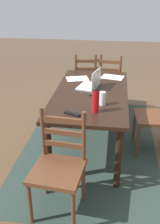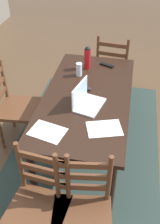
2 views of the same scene
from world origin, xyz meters
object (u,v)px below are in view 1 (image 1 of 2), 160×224
laptop (92,83)px  chair_left_near (88,82)px  dining_table (91,99)px  tv_remote (72,114)px  water_bottle (95,99)px  drinking_glass (102,99)px  computer_mouse (92,94)px  chair_right_near (58,167)px  chair_left_far (108,83)px  chair_far_head (157,117)px

laptop → chair_left_near: bearing=-170.9°
dining_table → tv_remote: tv_remote is taller
chair_left_near → water_bottle: bearing=8.9°
drinking_glass → computer_mouse: size_ratio=1.49×
chair_right_near → drinking_glass: chair_right_near is taller
laptop → water_bottle: size_ratio=1.36×
chair_left_near → water_bottle: water_bottle is taller
chair_left_near → laptop: size_ratio=2.61×
chair_left_far → water_bottle: bearing=-2.6°
chair_left_far → computer_mouse: size_ratio=9.50×
chair_left_far → laptop: 1.05m
chair_left_far → dining_table: bearing=-8.5°
drinking_glass → tv_remote: size_ratio=0.88×
laptop → drinking_glass: laptop is taller
chair_far_head → laptop: laptop is taller
chair_left_far → water_bottle: water_bottle is taller
chair_right_near → tv_remote: size_ratio=5.59×
drinking_glass → tv_remote: drinking_glass is taller
dining_table → computer_mouse: 0.15m
laptop → computer_mouse: (0.26, 0.03, -0.04)m
laptop → chair_left_far: bearing=169.6°
dining_table → laptop: laptop is taller
chair_far_head → laptop: 0.89m
chair_far_head → chair_left_near: (-1.13, -0.97, 0.00)m
chair_left_far → laptop: laptop is taller
chair_left_near → chair_left_far: bearing=90.0°
chair_left_far → drinking_glass: chair_left_far is taller
water_bottle → tv_remote: size_ratio=1.58×
chair_far_head → water_bottle: 0.99m
chair_left_near → computer_mouse: bearing=8.8°
tv_remote → laptop: bearing=14.0°
chair_far_head → drinking_glass: 0.82m
chair_far_head → drinking_glass: size_ratio=6.38×
chair_far_head → laptop: size_ratio=2.61×
tv_remote → computer_mouse: bearing=6.7°
tv_remote → drinking_glass: bearing=-23.4°
computer_mouse → tv_remote: bearing=6.6°
dining_table → chair_left_far: 1.16m
chair_right_near → laptop: 1.34m
water_bottle → tv_remote: (0.10, -0.22, -0.13)m
chair_far_head → chair_left_far: bearing=-150.7°
chair_right_near → drinking_glass: size_ratio=6.38×
chair_left_near → dining_table: bearing=8.4°
laptop → tv_remote: size_ratio=2.14×
chair_left_near → laptop: 1.05m
chair_left_near → tv_remote: bearing=1.4°
dining_table → computer_mouse: (0.10, 0.02, 0.11)m
chair_left_far → chair_left_near: bearing=-90.0°
chair_left_near → chair_right_near: same height
tv_remote → chair_far_head: bearing=-33.2°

